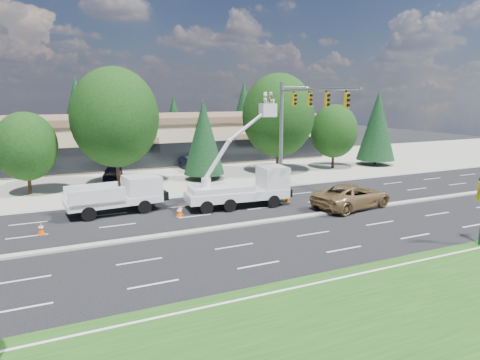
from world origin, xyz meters
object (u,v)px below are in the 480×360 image
utility_pickup (121,198)px  minivan (352,196)px  signal_mast (295,118)px  bucket_truck (246,183)px

utility_pickup → minivan: size_ratio=1.04×
signal_mast → minivan: (0.86, -6.44, -5.20)m
bucket_truck → minivan: size_ratio=1.32×
bucket_truck → minivan: 7.58m
utility_pickup → minivan: (15.14, -5.64, -0.13)m
signal_mast → minivan: 8.33m
signal_mast → bucket_truck: signal_mast is taller
bucket_truck → minivan: bucket_truck is taller
signal_mast → utility_pickup: bearing=-176.8°
signal_mast → utility_pickup: 15.17m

